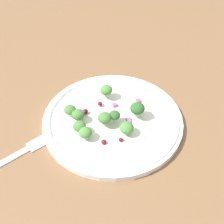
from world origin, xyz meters
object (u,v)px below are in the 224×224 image
object	(u,v)px
plate	(112,119)
broccoli_floret_0	(105,118)
broccoli_floret_1	(137,109)
fork	(5,161)
broccoli_floret_2	(78,115)

from	to	relation	value
plate	broccoli_floret_0	xyz separation A→B (cm)	(1.81, 1.90, 2.51)
broccoli_floret_1	plate	bearing A→B (deg)	-14.37
broccoli_floret_0	fork	world-z (taller)	broccoli_floret_0
broccoli_floret_2	broccoli_floret_1	bearing A→B (deg)	171.90
broccoli_floret_1	broccoli_floret_2	distance (cm)	11.20
broccoli_floret_2	fork	xyz separation A→B (cm)	(13.70, 5.46, -2.78)
broccoli_floret_2	broccoli_floret_0	bearing A→B (deg)	153.69
plate	fork	size ratio (longest dim) A/B	1.55
plate	broccoli_floret_1	world-z (taller)	broccoli_floret_1
broccoli_floret_0	broccoli_floret_1	distance (cm)	6.48
broccoli_floret_0	broccoli_floret_2	xyz separation A→B (cm)	(4.63, -2.29, -0.34)
broccoli_floret_0	broccoli_floret_2	world-z (taller)	broccoli_floret_0
fork	broccoli_floret_0	bearing A→B (deg)	-170.19
plate	broccoli_floret_2	world-z (taller)	broccoli_floret_2
broccoli_floret_0	broccoli_floret_1	world-z (taller)	broccoli_floret_1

